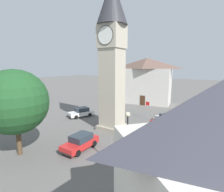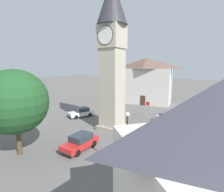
{
  "view_description": "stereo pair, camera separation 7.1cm",
  "coord_description": "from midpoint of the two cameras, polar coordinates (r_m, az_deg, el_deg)",
  "views": [
    {
      "loc": [
        12.32,
        -18.99,
        8.4
      ],
      "look_at": [
        0.0,
        0.0,
        4.49
      ],
      "focal_mm": 28.28,
      "sensor_mm": 36.0,
      "label": 1
    },
    {
      "loc": [
        12.38,
        -18.95,
        8.4
      ],
      "look_at": [
        0.0,
        0.0,
        4.49
      ],
      "focal_mm": 28.28,
      "sensor_mm": 36.0,
      "label": 2
    }
  ],
  "objects": [
    {
      "name": "car_red_corner",
      "position": [
        18.75,
        -10.12,
        -14.4
      ],
      "size": [
        1.86,
        4.15,
        1.53
      ],
      "color": "red",
      "rests_on": "ground"
    },
    {
      "name": "road_sign",
      "position": [
        28.47,
        11.49,
        -3.59
      ],
      "size": [
        0.6,
        0.07,
        2.8
      ],
      "color": "gray",
      "rests_on": "ground"
    },
    {
      "name": "car_silver_kerb",
      "position": [
        26.6,
        17.52,
        -7.36
      ],
      "size": [
        4.19,
        4.02,
        1.53
      ],
      "color": "silver",
      "rests_on": "ground"
    },
    {
      "name": "car_blue_kerb",
      "position": [
        16.96,
        11.67,
        -17.18
      ],
      "size": [
        2.03,
        4.23,
        1.53
      ],
      "color": "gold",
      "rests_on": "ground"
    },
    {
      "name": "tree",
      "position": [
        18.33,
        -28.73,
        -1.68
      ],
      "size": [
        5.96,
        5.96,
        8.13
      ],
      "color": "brown",
      "rests_on": "ground"
    },
    {
      "name": "car_white_side",
      "position": [
        29.84,
        -9.86,
        -5.18
      ],
      "size": [
        3.12,
        4.46,
        1.53
      ],
      "color": "white",
      "rests_on": "ground"
    },
    {
      "name": "lamp_post",
      "position": [
        13.67,
        5.04,
        -11.92
      ],
      "size": [
        0.36,
        0.36,
        5.0
      ],
      "color": "black",
      "rests_on": "ground"
    },
    {
      "name": "pedestrian",
      "position": [
        23.79,
        12.92,
        -8.55
      ],
      "size": [
        0.54,
        0.32,
        1.69
      ],
      "color": "#2D3351",
      "rests_on": "ground"
    },
    {
      "name": "ground_plane",
      "position": [
        24.15,
        0.09,
        -10.56
      ],
      "size": [
        200.0,
        200.0,
        0.0
      ],
      "primitive_type": "plane",
      "color": "#605E5B"
    },
    {
      "name": "building_shop_left",
      "position": [
        8.96,
        31.2,
        -20.46
      ],
      "size": [
        9.55,
        9.68,
        8.01
      ],
      "color": "silver",
      "rests_on": "ground"
    },
    {
      "name": "clock_tower",
      "position": [
        22.79,
        0.09,
        16.49
      ],
      "size": [
        3.83,
        3.83,
        18.96
      ],
      "color": "#A59C89",
      "rests_on": "ground"
    },
    {
      "name": "building_terrace_right",
      "position": [
        40.19,
        11.07,
        4.93
      ],
      "size": [
        11.67,
        6.96,
        10.06
      ],
      "color": "beige",
      "rests_on": "ground"
    },
    {
      "name": "car_black_far",
      "position": [
        28.45,
        -28.66,
        -7.01
      ],
      "size": [
        4.25,
        3.94,
        1.53
      ],
      "color": "gold",
      "rests_on": "ground"
    }
  ]
}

